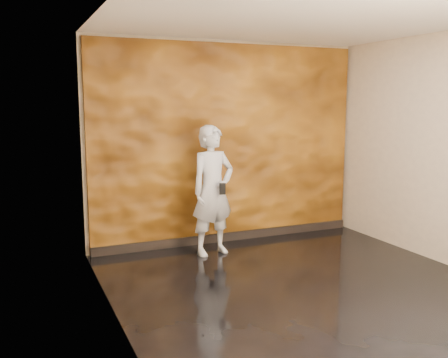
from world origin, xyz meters
TOP-DOWN VIEW (x-y plane):
  - room at (0.00, 0.00)m, footprint 4.02×4.02m
  - feature_wall at (0.00, 1.96)m, footprint 3.90×0.06m
  - baseboard at (0.00, 1.92)m, footprint 3.90×0.04m
  - man at (-0.45, 1.45)m, footprint 0.68×0.51m
  - phone at (-0.41, 1.21)m, footprint 0.08×0.03m

SIDE VIEW (x-z plane):
  - baseboard at x=0.00m, z-range 0.00..0.12m
  - man at x=-0.45m, z-range 0.00..1.68m
  - phone at x=-0.41m, z-range 0.82..0.97m
  - feature_wall at x=0.00m, z-range 0.00..2.75m
  - room at x=0.00m, z-range -0.01..2.81m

